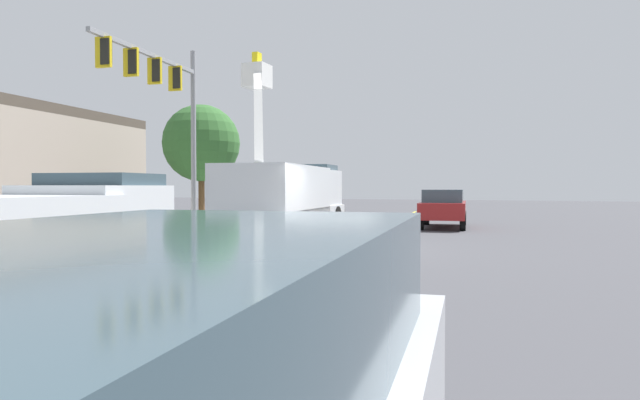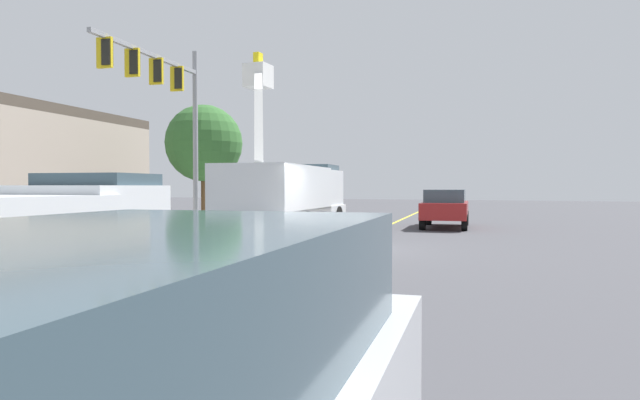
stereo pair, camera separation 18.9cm
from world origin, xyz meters
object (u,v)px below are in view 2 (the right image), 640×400
Objects in this scene: traffic_cone_trailing at (362,221)px; traffic_cone_mid_front at (235,258)px; traffic_cone_mid_rear at (327,234)px; traffic_signal_mast at (166,94)px; passing_minivan at (445,206)px; utility_bucket_truck at (286,193)px; service_pickup_truck at (35,233)px.

traffic_cone_mid_front is at bearing -174.11° from traffic_cone_trailing.
traffic_cone_mid_rear is 1.06× the size of traffic_cone_trailing.
traffic_cone_mid_rear is at bearing 2.51° from traffic_cone_mid_front.
traffic_cone_mid_front is at bearing -135.66° from traffic_signal_mast.
passing_minivan reaches higher than traffic_cone_trailing.
traffic_cone_mid_rear is at bearing -106.65° from traffic_signal_mast.
utility_bucket_truck reaches higher than service_pickup_truck.
service_pickup_truck reaches higher than passing_minivan.
traffic_cone_mid_rear reaches higher than traffic_cone_trailing.
passing_minivan is 12.76m from traffic_signal_mast.
traffic_signal_mast is (-4.33, 6.65, 5.09)m from traffic_cone_trailing.
service_pickup_truck is at bearing 158.30° from traffic_cone_mid_front.
passing_minivan is 4.09m from traffic_cone_trailing.
traffic_signal_mast is (-6.98, 9.70, 4.47)m from passing_minivan.
traffic_cone_mid_rear is (9.34, -1.14, -0.74)m from service_pickup_truck.
utility_bucket_truck reaches higher than passing_minivan.
traffic_signal_mast is (2.30, 7.68, 5.07)m from traffic_cone_mid_rear.
traffic_cone_mid_rear is at bearing -171.17° from traffic_cone_trailing.
traffic_cone_trailing is at bearing -0.41° from service_pickup_truck.
traffic_signal_mast reaches higher than service_pickup_truck.
traffic_cone_mid_front is (3.52, -1.40, -0.74)m from service_pickup_truck.
service_pickup_truck is (-11.61, -1.33, -0.49)m from utility_bucket_truck.
traffic_cone_mid_rear is at bearing 167.73° from passing_minivan.
traffic_cone_mid_front is 1.01× the size of traffic_cone_mid_rear.
utility_bucket_truck is 1.10× the size of traffic_signal_mast.
utility_bucket_truck is 11.70m from service_pickup_truck.
traffic_signal_mast is at bearing 123.09° from traffic_cone_trailing.
traffic_cone_mid_front is 1.07× the size of traffic_cone_trailing.
traffic_signal_mast is at bearing 125.75° from passing_minivan.
traffic_cone_mid_rear is 9.48m from traffic_signal_mast.
traffic_cone_trailing is at bearing 130.99° from passing_minivan.
passing_minivan is (7.01, -4.49, -0.64)m from utility_bucket_truck.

